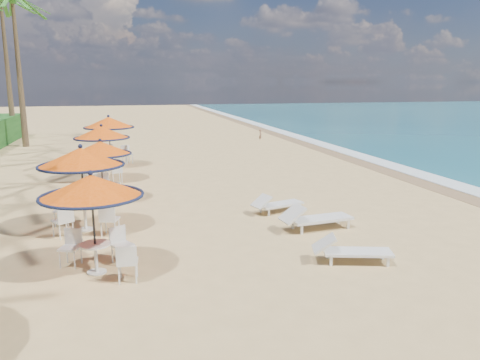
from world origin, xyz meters
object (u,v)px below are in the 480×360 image
at_px(station_0, 94,198).
at_px(station_2, 102,153).
at_px(station_1, 81,168).
at_px(station_4, 111,128).
at_px(lounger_far, 276,203).
at_px(lounger_mid, 314,218).
at_px(station_3, 102,139).
at_px(lounger_near, 349,250).

xyz_separation_m(station_0, station_2, (-0.07, 6.92, -0.00)).
relative_size(station_1, station_4, 0.96).
relative_size(station_0, lounger_far, 1.25).
height_order(lounger_mid, lounger_far, lounger_mid).
bearing_deg(station_2, station_3, 91.95).
height_order(station_0, station_4, station_4).
relative_size(station_1, lounger_far, 1.33).
height_order(station_2, lounger_near, station_2).
height_order(station_0, station_1, station_1).
xyz_separation_m(station_2, station_4, (0.18, 7.52, 0.19)).
bearing_deg(lounger_far, lounger_mid, -93.66).
relative_size(station_2, station_4, 0.86).
bearing_deg(station_4, lounger_near, -69.39).
distance_m(station_2, lounger_mid, 8.14).
relative_size(station_4, lounger_far, 1.39).
bearing_deg(lounger_far, lounger_near, -103.35).
relative_size(station_3, lounger_mid, 1.11).
bearing_deg(station_1, station_2, 82.72).
bearing_deg(station_0, station_2, 90.57).
xyz_separation_m(station_4, lounger_far, (5.46, -10.65, -1.64)).
xyz_separation_m(station_0, station_4, (0.11, 14.44, 0.19)).
bearing_deg(lounger_far, station_1, 167.19).
bearing_deg(station_4, station_3, -94.57).
bearing_deg(station_3, station_1, -92.63).
bearing_deg(station_4, lounger_far, -62.87).
distance_m(station_0, station_1, 3.38).
bearing_deg(lounger_mid, station_2, 133.47).
xyz_separation_m(station_1, lounger_mid, (6.59, -1.60, -1.50)).
relative_size(station_1, station_2, 1.12).
height_order(station_1, station_2, station_1).
bearing_deg(station_0, lounger_near, -8.47).
xyz_separation_m(station_4, lounger_mid, (5.94, -12.70, -1.58)).
height_order(station_4, lounger_near, station_4).
height_order(station_0, lounger_mid, station_0).
bearing_deg(lounger_near, station_1, 163.24).
relative_size(station_2, lounger_far, 1.20).
distance_m(station_3, lounger_mid, 10.93).
xyz_separation_m(station_4, lounger_near, (5.76, -15.32, -1.63)).
distance_m(lounger_near, lounger_far, 4.68).
distance_m(station_0, lounger_far, 6.89).
relative_size(station_3, lounger_far, 1.31).
distance_m(station_0, lounger_mid, 6.45).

